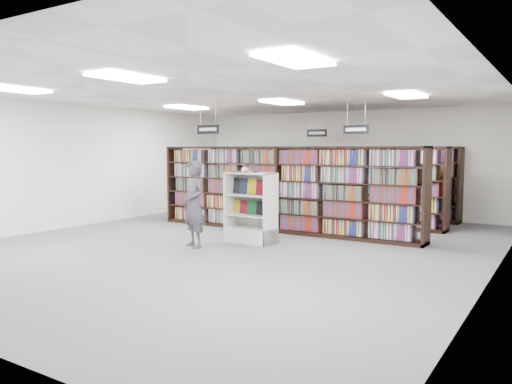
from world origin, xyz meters
The scene contains 20 objects.
floor centered at (0.00, 0.00, 0.00)m, with size 12.00×12.00×0.00m, color #56565B.
ceiling centered at (0.00, 0.00, 3.20)m, with size 10.00×12.00×0.10m, color white.
wall_back centered at (0.00, 6.00, 1.60)m, with size 10.00×0.10×3.20m, color white.
wall_left centered at (-5.00, 0.00, 1.60)m, with size 0.10×12.00×3.20m, color white.
wall_right centered at (5.00, 0.00, 1.60)m, with size 0.10×12.00×3.20m, color white.
bookshelf_row_near centered at (0.00, 2.00, 1.05)m, with size 7.00×0.60×2.10m.
bookshelf_row_mid centered at (0.00, 4.00, 1.05)m, with size 7.00×0.60×2.10m.
bookshelf_row_far centered at (0.00, 5.70, 1.05)m, with size 7.00×0.60×2.10m.
aisle_sign_left centered at (-1.50, 1.00, 2.53)m, with size 0.65×0.02×0.80m.
aisle_sign_right centered at (1.50, 3.00, 2.53)m, with size 0.65×0.02×0.80m.
aisle_sign_center centered at (-0.50, 5.00, 2.53)m, with size 0.65×0.02×0.80m.
troffer_front_left centered at (-3.00, -3.00, 3.16)m, with size 0.60×1.20×0.04m, color white.
troffer_front_center centered at (0.00, -3.00, 3.16)m, with size 0.60×1.20×0.04m, color white.
troffer_front_right centered at (3.00, -3.00, 3.16)m, with size 0.60×1.20×0.04m, color white.
troffer_back_left centered at (-3.00, 2.00, 3.16)m, with size 0.60×1.20×0.04m, color white.
troffer_back_center centered at (0.00, 2.00, 3.16)m, with size 0.60×1.20×0.04m, color white.
troffer_back_right centered at (3.00, 2.00, 3.16)m, with size 0.60×1.20×0.04m, color white.
endcap_display centered at (0.15, 0.41, 0.51)m, with size 1.12×0.60×1.53m.
open_book centered at (-0.01, 0.38, 1.56)m, with size 0.67×0.55×0.13m.
shopper centered at (-0.56, -0.70, 0.90)m, with size 0.66×0.43×1.80m, color #49444E.
Camera 1 is at (6.00, -8.65, 2.05)m, focal length 35.00 mm.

